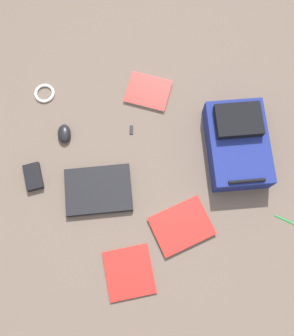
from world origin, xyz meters
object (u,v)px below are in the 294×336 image
computer_mouse (64,134)px  usb_stick (131,130)px  pen_black (287,221)px  power_brick (33,177)px  backpack (238,143)px  book_red (148,92)px  cable_coil (44,93)px  laptop (98,190)px  book_comic (182,226)px  book_blue (129,272)px

computer_mouse → usb_stick: 0.34m
pen_black → power_brick: bearing=-23.7°
power_brick → backpack: bearing=175.2°
computer_mouse → usb_stick: computer_mouse is taller
book_red → cable_coil: bearing=-12.8°
laptop → book_red: 0.58m
cable_coil → pen_black: cable_coil is taller
book_comic → usb_stick: bearing=-77.2°
book_blue → cable_coil: bearing=-77.1°
laptop → cable_coil: bearing=-73.8°
book_comic → power_brick: 0.77m
book_blue → pen_black: book_blue is taller
book_comic → usb_stick: size_ratio=6.33×
cable_coil → book_red: bearing=167.2°
book_comic → cable_coil: 0.99m
backpack → computer_mouse: bearing=-18.1°
book_comic → cable_coil: size_ratio=2.86×
laptop → power_brick: (0.30, -0.14, 0.00)m
backpack → cable_coil: (0.88, -0.52, -0.06)m
book_red → usb_stick: (0.13, 0.19, -0.00)m
backpack → power_brick: size_ratio=3.57×
book_blue → usb_stick: bearing=-104.0°
backpack → book_blue: size_ratio=1.98×
book_comic → usb_stick: book_comic is taller
backpack → computer_mouse: size_ratio=4.80×
laptop → book_blue: 0.42m
computer_mouse → cable_coil: bearing=-67.9°
backpack → book_comic: (0.37, 0.32, -0.06)m
laptop → usb_stick: size_ratio=7.38×
computer_mouse → pen_black: 1.18m
book_red → cable_coil: book_red is taller
laptop → usb_stick: bearing=-130.4°
computer_mouse → book_comic: bearing=136.2°
power_brick → usb_stick: size_ratio=2.74×
power_brick → usb_stick: power_brick is taller
power_brick → book_blue: bearing=122.6°
book_red → cable_coil: 0.55m
book_blue → power_brick: bearing=-57.4°
usb_stick → pen_black: bearing=134.6°
book_red → computer_mouse: bearing=15.5°
book_comic → computer_mouse: 0.75m
book_blue → computer_mouse: size_ratio=2.43×
backpack → power_brick: backpack is taller
book_blue → backpack: bearing=-144.4°
laptop → pen_black: laptop is taller
laptop → usb_stick: (-0.23, -0.27, -0.01)m
book_red → power_brick: size_ratio=2.12×
book_red → usb_stick: bearing=54.0°
book_comic → cable_coil: bearing=-58.3°
power_brick → pen_black: (-1.15, 0.51, -0.01)m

